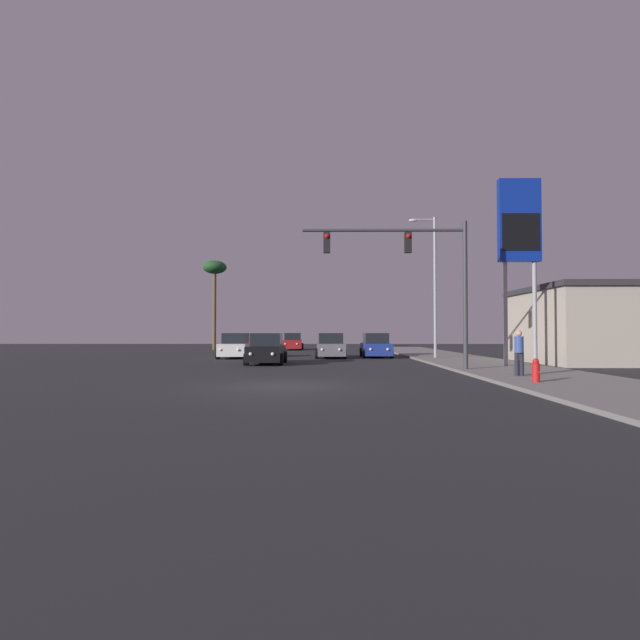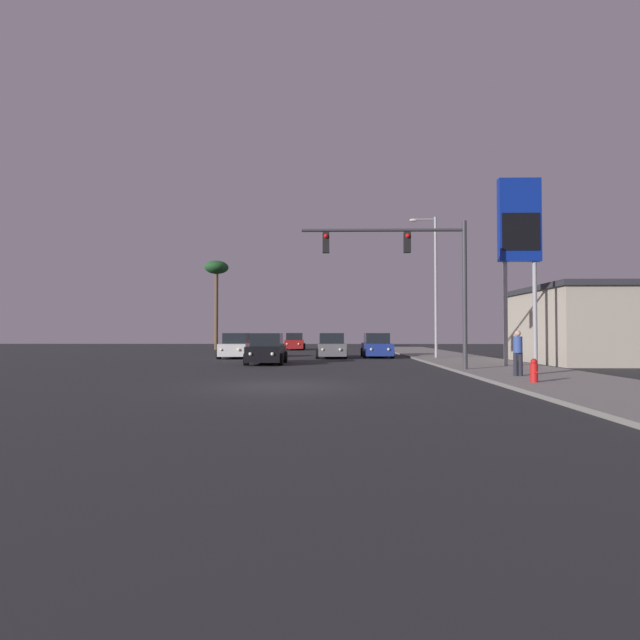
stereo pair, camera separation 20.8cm
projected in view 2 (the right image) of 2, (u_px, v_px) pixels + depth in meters
The scene contains 14 objects.
ground_plane at pixel (281, 386), 15.89m from camera, with size 120.00×120.00×0.00m, color #28282B.
sidewalk_right at pixel (483, 365), 25.72m from camera, with size 5.00×60.00×0.12m.
building_gas_station at pixel (622, 325), 27.93m from camera, with size 10.30×8.30×4.30m.
car_black at pixel (267, 350), 27.32m from camera, with size 2.04×4.32×1.68m.
car_red at pixel (294, 342), 49.68m from camera, with size 2.04×4.34×1.68m.
car_blue at pixel (377, 346), 34.39m from camera, with size 2.04×4.32×1.68m.
car_grey at pixel (331, 347), 33.87m from camera, with size 2.04×4.34×1.68m.
car_white at pixel (236, 347), 33.65m from camera, with size 2.04×4.34×1.68m.
traffic_light_mast at pixel (417, 264), 21.85m from camera, with size 7.24×0.36×6.50m.
street_lamp at pixel (434, 279), 31.81m from camera, with size 1.74×0.24×9.00m.
gas_station_sign at pixel (519, 230), 23.91m from camera, with size 2.00×0.42×9.00m.
fire_hydrant at pixel (534, 371), 15.97m from camera, with size 0.24×0.34×0.76m.
pedestrian_on_sidewalk at pixel (518, 351), 18.33m from camera, with size 0.34×0.32×1.67m.
palm_tree_far at pixel (217, 272), 50.25m from camera, with size 2.40×2.40×8.97m.
Camera 2 is at (1.53, -15.92, 1.71)m, focal length 28.00 mm.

